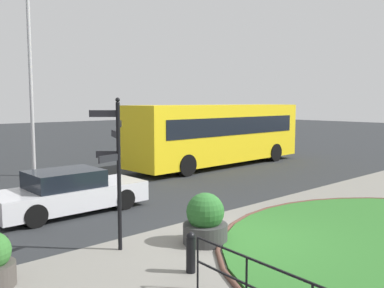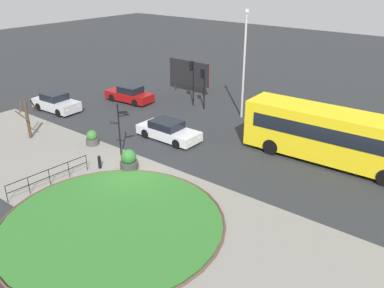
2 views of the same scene
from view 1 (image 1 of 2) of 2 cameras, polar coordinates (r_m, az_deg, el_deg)
name	(u,v)px [view 1 (image 1 of 2)]	position (r m, az deg, el deg)	size (l,w,h in m)	color
ground	(237,242)	(10.22, 6.23, -13.31)	(120.00, 120.00, 0.00)	#282B2D
sidewalk_paving	(309,266)	(9.11, 15.91, -15.87)	(32.00, 8.05, 0.02)	gray
signpost_directional	(116,161)	(9.31, -10.46, -2.36)	(0.96, 0.90, 3.44)	black
bollard_foreground	(191,252)	(8.32, -0.17, -14.71)	(0.19, 0.19, 0.83)	black
bus_yellow	(219,133)	(21.71, 3.74, 1.52)	(10.79, 2.86, 3.19)	yellow
car_far_lane	(69,193)	(13.12, -16.62, -6.44)	(4.55, 1.86, 1.31)	silver
lamppost_tall	(31,79)	(19.83, -21.39, 8.37)	(0.32, 0.32, 8.14)	#B7B7BC
planter_kerbside	(205,221)	(9.91, 1.84, -10.59)	(1.06, 1.06, 1.22)	#383838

